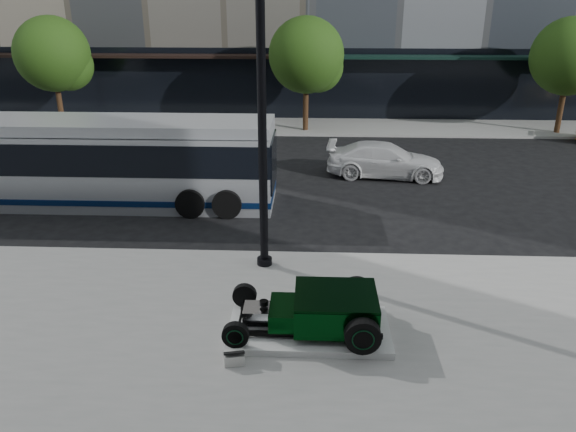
{
  "coord_description": "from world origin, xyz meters",
  "views": [
    {
      "loc": [
        1.37,
        -16.15,
        6.84
      ],
      "look_at": [
        0.75,
        -2.02,
        1.2
      ],
      "focal_mm": 35.0,
      "sensor_mm": 36.0,
      "label": 1
    }
  ],
  "objects_px": {
    "hot_rod": "(325,309)",
    "lamppost": "(262,142)",
    "transit_bus": "(98,161)",
    "white_sedan": "(385,160)"
  },
  "relations": [
    {
      "from": "hot_rod",
      "to": "white_sedan",
      "type": "distance_m",
      "value": 11.75
    },
    {
      "from": "white_sedan",
      "to": "hot_rod",
      "type": "bearing_deg",
      "value": 173.47
    },
    {
      "from": "hot_rod",
      "to": "transit_bus",
      "type": "height_order",
      "value": "transit_bus"
    },
    {
      "from": "hot_rod",
      "to": "white_sedan",
      "type": "xyz_separation_m",
      "value": [
        2.57,
        11.46,
        -0.03
      ]
    },
    {
      "from": "lamppost",
      "to": "transit_bus",
      "type": "height_order",
      "value": "lamppost"
    },
    {
      "from": "transit_bus",
      "to": "white_sedan",
      "type": "height_order",
      "value": "transit_bus"
    },
    {
      "from": "lamppost",
      "to": "white_sedan",
      "type": "xyz_separation_m",
      "value": [
        4.12,
        8.27,
        -2.79
      ]
    },
    {
      "from": "transit_bus",
      "to": "white_sedan",
      "type": "bearing_deg",
      "value": 18.7
    },
    {
      "from": "hot_rod",
      "to": "lamppost",
      "type": "distance_m",
      "value": 4.49
    },
    {
      "from": "hot_rod",
      "to": "lamppost",
      "type": "xyz_separation_m",
      "value": [
        -1.54,
        3.19,
        2.76
      ]
    }
  ]
}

